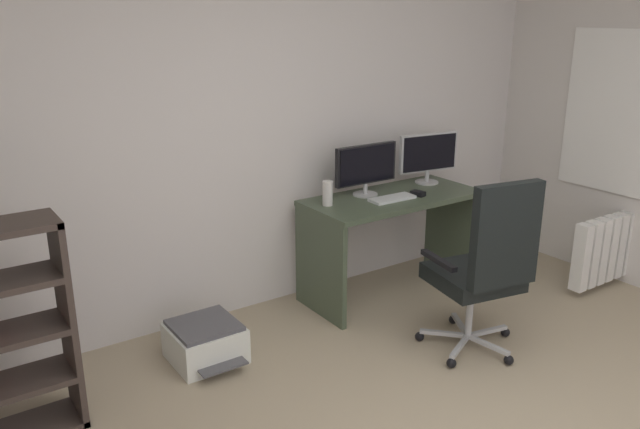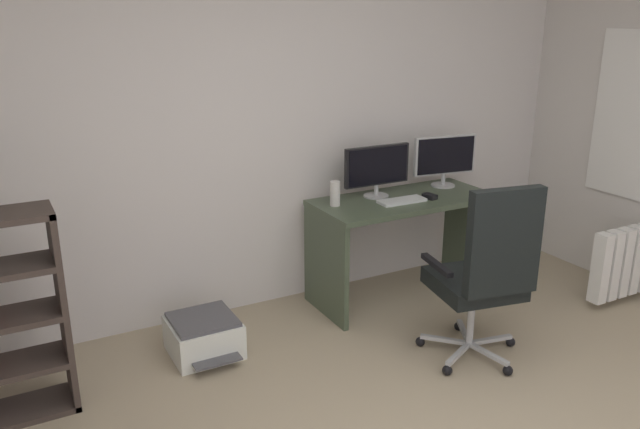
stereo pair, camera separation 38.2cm
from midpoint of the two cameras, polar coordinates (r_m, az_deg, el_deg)
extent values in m
cube|color=silver|center=(4.29, -3.93, 9.25)|extent=(5.24, 0.10, 2.78)
cube|color=#424F3B|center=(4.57, 9.94, 1.22)|extent=(1.31, 0.59, 0.04)
cube|color=#424F3B|center=(4.35, 3.03, -4.69)|extent=(0.04, 0.57, 0.72)
cube|color=#424F3B|center=(5.09, 15.37, -1.92)|extent=(0.04, 0.57, 0.72)
cylinder|color=#B2B5B7|center=(4.57, 7.44, 1.65)|extent=(0.18, 0.18, 0.01)
cylinder|color=#B2B5B7|center=(4.56, 7.47, 2.26)|extent=(0.03, 0.03, 0.09)
cube|color=black|center=(4.51, 7.56, 4.37)|extent=(0.51, 0.04, 0.28)
cube|color=black|center=(4.50, 7.71, 4.31)|extent=(0.48, 0.01, 0.26)
cylinder|color=#B2B5B7|center=(4.94, 13.16, 2.55)|extent=(0.18, 0.18, 0.01)
cylinder|color=#B2B5B7|center=(4.92, 13.20, 3.15)|extent=(0.03, 0.03, 0.10)
cube|color=#B7BABC|center=(4.88, 13.35, 5.21)|extent=(0.50, 0.11, 0.29)
cube|color=black|center=(4.87, 13.48, 5.15)|extent=(0.46, 0.08, 0.27)
cube|color=silver|center=(4.46, 9.80, 1.19)|extent=(0.34, 0.14, 0.02)
cube|color=black|center=(4.58, 12.19, 1.57)|extent=(0.08, 0.11, 0.03)
cylinder|color=silver|center=(4.31, 3.90, 1.85)|extent=(0.07, 0.07, 0.17)
cube|color=#B7BABC|center=(4.21, 17.61, -10.74)|extent=(0.30, 0.09, 0.02)
sphere|color=black|center=(4.32, 19.23, -10.82)|extent=(0.06, 0.06, 0.06)
cube|color=#B7BABC|center=(4.26, 15.35, -10.18)|extent=(0.17, 0.28, 0.02)
sphere|color=black|center=(4.41, 14.82, -9.74)|extent=(0.06, 0.06, 0.06)
cube|color=#B7BABC|center=(4.14, 13.77, -10.93)|extent=(0.23, 0.24, 0.02)
sphere|color=black|center=(4.17, 11.64, -11.18)|extent=(0.06, 0.06, 0.06)
cube|color=#B7BABC|center=(4.01, 15.08, -12.04)|extent=(0.29, 0.16, 0.02)
sphere|color=black|center=(3.91, 14.19, -13.49)|extent=(0.06, 0.06, 0.06)
cube|color=#B7BABC|center=(4.06, 17.54, -11.90)|extent=(0.07, 0.30, 0.02)
sphere|color=black|center=(4.01, 19.23, -13.16)|extent=(0.06, 0.06, 0.06)
cylinder|color=#B7BABC|center=(4.06, 16.09, -8.95)|extent=(0.04, 0.04, 0.35)
cube|color=black|center=(3.96, 16.37, -6.00)|extent=(0.55, 0.55, 0.10)
cube|color=black|center=(3.64, 19.11, -2.44)|extent=(0.44, 0.15, 0.61)
cube|color=black|center=(3.77, 13.31, -4.49)|extent=(0.10, 0.33, 0.03)
cube|color=black|center=(4.05, 19.58, -3.51)|extent=(0.10, 0.33, 0.03)
cube|color=#3C312C|center=(3.52, -19.26, -7.99)|extent=(0.03, 0.29, 1.10)
cube|color=white|center=(4.01, -7.68, -10.92)|extent=(0.41, 0.39, 0.22)
cube|color=#4C4C51|center=(3.95, -7.75, -9.38)|extent=(0.37, 0.36, 0.02)
cube|color=#4C4C51|center=(3.84, -6.34, -13.03)|extent=(0.28, 0.10, 0.01)
cube|color=white|center=(4.92, 25.95, -4.42)|extent=(0.09, 0.10, 0.51)
cube|color=white|center=(5.01, 26.72, -4.16)|extent=(0.09, 0.10, 0.51)
cube|color=white|center=(5.10, 27.46, -3.90)|extent=(0.09, 0.10, 0.51)
cube|color=white|center=(5.19, 28.17, -3.65)|extent=(0.09, 0.10, 0.51)
camera|label=1|loc=(0.19, -87.16, 0.92)|focal=35.65mm
camera|label=2|loc=(0.19, 92.84, -0.92)|focal=35.65mm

